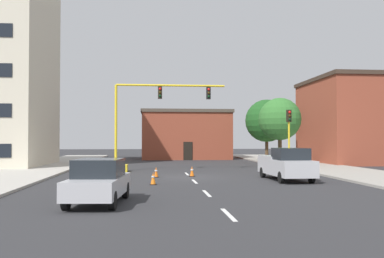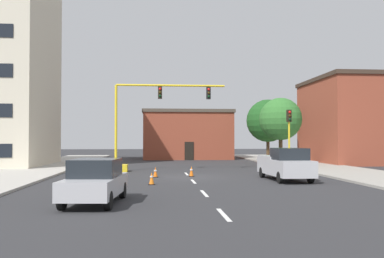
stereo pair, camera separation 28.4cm
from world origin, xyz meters
TOP-DOWN VIEW (x-y plane):
  - ground_plane at (0.00, 0.00)m, footprint 160.00×160.00m
  - sidewalk_left at (-12.00, 8.00)m, footprint 6.00×56.00m
  - sidewalk_right at (12.00, 8.00)m, footprint 6.00×56.00m
  - lane_stripe_seg_0 at (0.00, -14.00)m, footprint 0.16×2.40m
  - lane_stripe_seg_1 at (0.00, -8.50)m, footprint 0.16×2.40m
  - lane_stripe_seg_2 at (0.00, -3.00)m, footprint 0.16×2.40m
  - lane_stripe_seg_3 at (0.00, 2.50)m, footprint 0.16×2.40m
  - building_brick_center at (1.82, 26.59)m, footprint 11.32×8.74m
  - building_row_right at (19.98, 14.64)m, footprint 11.49×11.30m
  - traffic_signal_gantry at (-4.08, 5.11)m, footprint 9.43×1.20m
  - traffic_light_pole_right at (8.07, 3.80)m, footprint 0.32×0.47m
  - tree_right_far at (10.45, 18.62)m, footprint 4.82×4.82m
  - tree_right_mid at (9.43, 10.50)m, footprint 3.98×3.98m
  - pickup_truck_silver at (5.66, -2.77)m, footprint 2.12×5.44m
  - sedan_silver_near_left at (-4.61, -11.13)m, footprint 2.24×4.65m
  - traffic_cone_roadside_a at (-2.25, -0.06)m, footprint 0.36×0.36m
  - traffic_cone_roadside_b at (-2.46, -4.56)m, footprint 0.36×0.36m
  - traffic_cone_roadside_c at (0.17, 0.32)m, footprint 0.36×0.36m

SIDE VIEW (x-z plane):
  - ground_plane at x=0.00m, z-range 0.00..0.00m
  - lane_stripe_seg_0 at x=0.00m, z-range 0.00..0.01m
  - lane_stripe_seg_1 at x=0.00m, z-range 0.00..0.01m
  - lane_stripe_seg_2 at x=0.00m, z-range 0.00..0.01m
  - lane_stripe_seg_3 at x=0.00m, z-range 0.00..0.01m
  - sidewalk_left at x=-12.00m, z-range 0.00..0.14m
  - sidewalk_right at x=12.00m, z-range 0.00..0.14m
  - traffic_cone_roadside_a at x=-2.25m, z-range -0.01..0.69m
  - traffic_cone_roadside_b at x=-2.46m, z-range -0.01..0.70m
  - traffic_cone_roadside_c at x=0.17m, z-range -0.01..0.71m
  - sedan_silver_near_left at x=-4.61m, z-range 0.02..1.76m
  - pickup_truck_silver at x=5.66m, z-range -0.02..1.97m
  - traffic_signal_gantry at x=-4.08m, z-range -1.15..5.68m
  - building_brick_center at x=1.82m, z-range 0.01..6.19m
  - traffic_light_pole_right at x=8.07m, z-range 1.13..5.93m
  - tree_right_mid at x=9.43m, z-range 1.19..7.59m
  - building_row_right at x=19.98m, z-range 0.01..8.96m
  - tree_right_far at x=10.45m, z-range 1.09..8.11m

